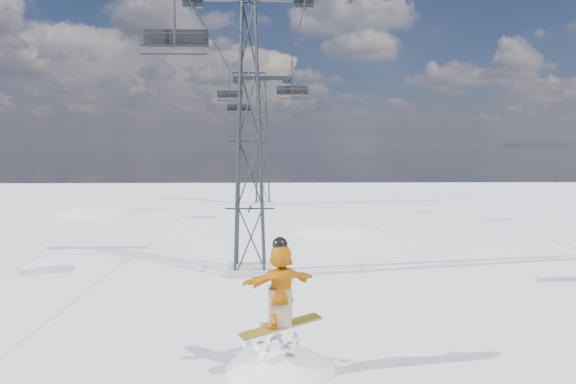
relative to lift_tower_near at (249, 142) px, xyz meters
name	(u,v)px	position (x,y,z in m)	size (l,w,h in m)	color
ground	(206,351)	(-0.80, -8.00, -5.47)	(120.00, 120.00, 0.00)	white
snow_terrain	(179,363)	(-5.57, 13.24, -15.06)	(39.00, 37.00, 22.00)	white
lift_tower_near	(249,142)	(0.00, 0.00, 0.00)	(5.20, 1.80, 11.43)	#999999
lift_tower_far	(263,144)	(0.00, 25.00, 0.00)	(5.20, 1.80, 11.43)	#999999
haul_cables	(257,56)	(0.00, 11.50, 5.38)	(4.46, 51.00, 0.06)	black
lift_chair_near	(175,40)	(-2.20, -3.88, 3.28)	(2.12, 0.61, 2.62)	black
lift_chair_mid	(292,91)	(2.20, 12.53, 3.36)	(2.04, 0.59, 2.52)	black
lift_chair_far	(230,95)	(-2.20, 16.96, 3.54)	(1.86, 0.53, 2.30)	black
lift_chair_extra	(239,108)	(-2.20, 26.42, 3.24)	(2.16, 0.62, 2.67)	black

